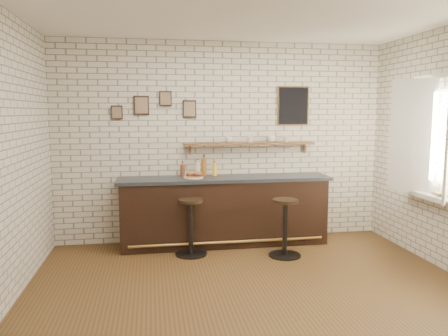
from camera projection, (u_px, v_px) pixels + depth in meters
The scene contains 21 objects.
ground at pixel (252, 289), 4.86m from camera, with size 5.00×5.00×0.00m, color brown.
bar_counter at pixel (224, 211), 6.46m from camera, with size 3.10×0.65×1.01m.
sandwich_plate at pixel (194, 178), 6.30m from camera, with size 0.28×0.28×0.01m, color white.
ciabatta_sandwich at pixel (194, 174), 6.29m from camera, with size 0.25×0.17×0.08m.
potato_chips at pixel (192, 177), 6.29m from camera, with size 0.26×0.18×0.00m.
bitters_bottle_brown at pixel (183, 170), 6.44m from camera, with size 0.07×0.07×0.23m.
bitters_bottle_white at pixel (198, 169), 6.48m from camera, with size 0.07×0.07×0.26m.
bitters_bottle_amber at pixel (204, 167), 6.49m from camera, with size 0.08×0.08×0.31m.
condiment_bottle_yellow at pixel (215, 170), 6.52m from camera, with size 0.07×0.07×0.21m.
bar_stool_left at pixel (191, 225), 5.97m from camera, with size 0.44×0.44×0.78m.
bar_stool_right at pixel (285, 226), 5.92m from camera, with size 0.44×0.44×0.79m.
wall_shelf at pixel (250, 144), 6.60m from camera, with size 2.00×0.18×0.18m.
shelf_cup_a at pixel (229, 140), 6.54m from camera, with size 0.11×0.11×0.09m, color white.
shelf_cup_b at pixel (250, 140), 6.59m from camera, with size 0.09×0.09×0.09m, color white.
shelf_cup_c at pixel (271, 139), 6.64m from camera, with size 0.13×0.13×0.10m, color white.
shelf_cup_d at pixel (287, 139), 6.69m from camera, with size 0.09×0.09×0.09m, color white.
back_wall_decor at pixel (238, 106), 6.58m from camera, with size 2.96×0.02×0.56m.
window_sill at pixel (434, 197), 5.44m from camera, with size 0.20×1.35×0.06m.
casement_window at pixel (435, 137), 5.33m from camera, with size 0.40×1.30×1.56m.
book_lower at pixel (434, 194), 5.42m from camera, with size 0.18×0.25×0.02m, color tan.
book_upper at pixel (435, 193), 5.39m from camera, with size 0.17×0.23×0.02m, color tan.
Camera 1 is at (-1.08, -4.53, 1.96)m, focal length 35.00 mm.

